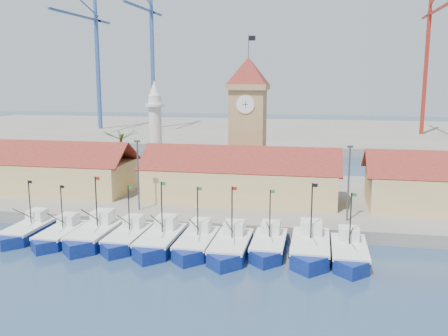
% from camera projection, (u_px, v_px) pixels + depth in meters
% --- Properties ---
extents(ground, '(400.00, 400.00, 0.00)m').
position_uv_depth(ground, '(210.00, 261.00, 50.57)').
color(ground, navy).
rests_on(ground, ground).
extents(quay, '(140.00, 32.00, 1.50)m').
position_uv_depth(quay, '(245.00, 198.00, 73.61)').
color(quay, gray).
rests_on(quay, ground).
extents(terminal, '(240.00, 80.00, 2.00)m').
position_uv_depth(terminal, '(286.00, 133.00, 156.62)').
color(terminal, gray).
rests_on(terminal, ground).
extents(boat_0, '(3.38, 9.25, 7.00)m').
position_uv_depth(boat_0, '(28.00, 232.00, 57.63)').
color(boat_0, navy).
rests_on(boat_0, ground).
extents(boat_1, '(3.26, 8.92, 6.75)m').
position_uv_depth(boat_1, '(60.00, 236.00, 56.18)').
color(boat_1, navy).
rests_on(boat_1, ground).
extents(boat_2, '(3.78, 10.35, 7.83)m').
position_uv_depth(boat_2, '(94.00, 236.00, 55.83)').
color(boat_2, navy).
rests_on(boat_2, ground).
extents(boat_3, '(3.38, 9.26, 7.01)m').
position_uv_depth(boat_3, '(127.00, 239.00, 55.03)').
color(boat_3, navy).
rests_on(boat_3, ground).
extents(boat_4, '(3.69, 10.11, 7.65)m').
position_uv_depth(boat_4, '(160.00, 242.00, 53.86)').
color(boat_4, navy).
rests_on(boat_4, ground).
extents(boat_5, '(3.50, 9.59, 7.26)m').
position_uv_depth(boat_5, '(196.00, 245.00, 53.12)').
color(boat_5, navy).
rests_on(boat_5, ground).
extents(boat_6, '(3.65, 10.00, 7.57)m').
position_uv_depth(boat_6, '(230.00, 248.00, 51.91)').
color(boat_6, navy).
rests_on(boat_6, ground).
extents(boat_7, '(3.41, 9.33, 7.06)m').
position_uv_depth(boat_7, '(269.00, 246.00, 52.61)').
color(boat_7, navy).
rests_on(boat_7, ground).
extents(boat_8, '(3.89, 10.65, 8.06)m').
position_uv_depth(boat_8, '(310.00, 249.00, 51.42)').
color(boat_8, navy).
rests_on(boat_8, ground).
extents(boat_9, '(3.53, 9.67, 7.32)m').
position_uv_depth(boat_9, '(349.00, 254.00, 50.14)').
color(boat_9, navy).
rests_on(boat_9, ground).
extents(hall_left, '(31.20, 10.13, 7.61)m').
position_uv_depth(hall_left, '(32.00, 174.00, 75.11)').
color(hall_left, '#DBBD78').
rests_on(hall_left, quay).
extents(hall_center, '(27.04, 10.13, 7.61)m').
position_uv_depth(hall_center, '(241.00, 182.00, 69.16)').
color(hall_center, '#DBBD78').
rests_on(hall_center, quay).
extents(clock_tower, '(5.80, 5.80, 22.70)m').
position_uv_depth(clock_tower, '(248.00, 121.00, 73.51)').
color(clock_tower, tan).
rests_on(clock_tower, quay).
extents(minaret, '(3.00, 3.00, 16.30)m').
position_uv_depth(minaret, '(155.00, 132.00, 78.64)').
color(minaret, silver).
rests_on(minaret, quay).
extents(palm_tree, '(5.60, 5.03, 8.39)m').
position_uv_depth(palm_tree, '(121.00, 155.00, 78.27)').
color(palm_tree, brown).
rests_on(palm_tree, quay).
extents(lamp_posts, '(80.70, 0.25, 9.03)m').
position_uv_depth(lamp_posts, '(235.00, 176.00, 60.89)').
color(lamp_posts, '#3F3F44').
rests_on(lamp_posts, quay).
extents(crane_blue_far, '(1.00, 37.43, 41.56)m').
position_uv_depth(crane_blue_far, '(94.00, 53.00, 153.28)').
color(crane_blue_far, '#315197').
rests_on(crane_blue_far, terminal).
extents(crane_blue_near, '(1.00, 32.46, 44.42)m').
position_uv_depth(crane_blue_near, '(151.00, 50.00, 156.71)').
color(crane_blue_near, '#315197').
rests_on(crane_blue_near, terminal).
extents(crane_red_right, '(1.00, 31.62, 41.42)m').
position_uv_depth(crane_red_right, '(428.00, 53.00, 138.92)').
color(crane_red_right, '#9F2418').
rests_on(crane_red_right, terminal).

